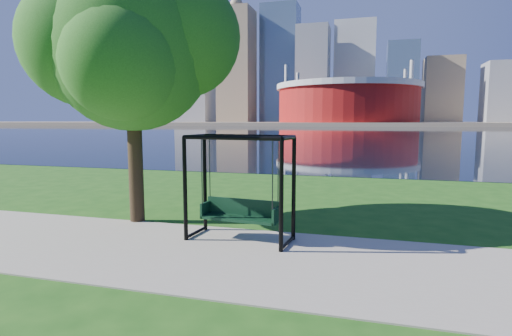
% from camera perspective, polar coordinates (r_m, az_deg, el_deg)
% --- Properties ---
extents(ground, '(900.00, 900.00, 0.00)m').
position_cam_1_polar(ground, '(8.68, 0.27, -11.78)').
color(ground, '#1E5114').
rests_on(ground, ground).
extents(path, '(120.00, 4.00, 0.03)m').
position_cam_1_polar(path, '(8.22, -0.68, -12.75)').
color(path, '#9E937F').
rests_on(path, ground).
extents(river, '(900.00, 180.00, 0.02)m').
position_cam_1_polar(river, '(110.00, 14.56, 5.08)').
color(river, black).
rests_on(river, ground).
extents(far_bank, '(900.00, 228.00, 2.00)m').
position_cam_1_polar(far_bank, '(313.95, 15.34, 6.17)').
color(far_bank, '#937F60').
rests_on(far_bank, ground).
extents(stadium, '(83.00, 83.00, 32.00)m').
position_cam_1_polar(stadium, '(243.52, 12.93, 9.26)').
color(stadium, maroon).
rests_on(stadium, far_bank).
extents(skyline, '(392.00, 66.00, 96.50)m').
position_cam_1_polar(skyline, '(329.07, 14.79, 12.29)').
color(skyline, gray).
rests_on(skyline, far_bank).
extents(swing, '(2.48, 1.26, 2.45)m').
position_cam_1_polar(swing, '(9.14, -2.30, -3.19)').
color(swing, black).
rests_on(swing, ground).
extents(park_tree, '(5.50, 4.97, 6.83)m').
position_cam_1_polar(park_tree, '(11.48, -17.44, 16.40)').
color(park_tree, black).
rests_on(park_tree, ground).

